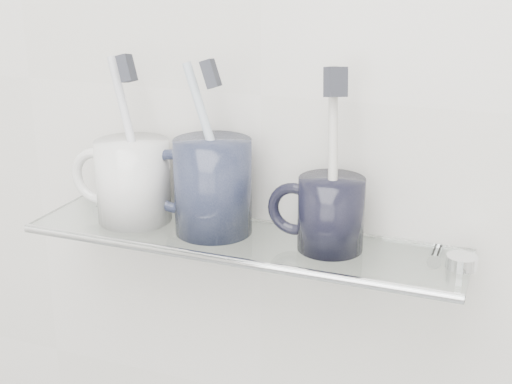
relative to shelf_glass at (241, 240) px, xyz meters
The scene contains 18 objects.
wall_back 0.17m from the shelf_glass, 90.00° to the left, with size 2.50×2.50×0.00m, color silver.
shelf_glass is the anchor object (origin of this frame).
shelf_rail 0.06m from the shelf_glass, 90.00° to the right, with size 0.01×0.01×0.50m, color silver.
bracket_left 0.22m from the shelf_glass, 167.38° to the left, with size 0.02×0.02×0.03m, color silver.
bracket_right 0.22m from the shelf_glass, 12.62° to the left, with size 0.02×0.02×0.03m, color silver.
mug_left 0.15m from the shelf_glass, behind, with size 0.09×0.09×0.10m, color silver.
mug_left_handle 0.20m from the shelf_glass, behind, with size 0.07×0.07×0.01m, color silver.
toothbrush_left 0.17m from the shelf_glass, behind, with size 0.01×0.01×0.19m, color silver.
bristles_left 0.23m from the shelf_glass, behind, with size 0.01×0.02×0.03m, color #2A2C34.
mug_center 0.07m from the shelf_glass, behind, with size 0.09×0.09×0.11m, color black.
mug_center_handle 0.10m from the shelf_glass, behind, with size 0.08×0.08×0.01m, color black.
toothbrush_center 0.11m from the shelf_glass, behind, with size 0.01×0.01×0.19m, color silver.
bristles_center 0.19m from the shelf_glass, behind, with size 0.01×0.02×0.03m, color #2A2C34.
mug_right 0.11m from the shelf_glass, ahead, with size 0.07×0.07×0.08m, color black.
mug_right_handle 0.07m from the shelf_glass, ahead, with size 0.06×0.06×0.01m, color black.
toothbrush_right 0.15m from the shelf_glass, ahead, with size 0.01×0.01×0.19m, color beige.
bristles_right 0.21m from the shelf_glass, ahead, with size 0.01×0.02×0.03m, color #2A2C34.
chrome_cap 0.24m from the shelf_glass, ahead, with size 0.03×0.03×0.01m, color silver.
Camera 1 is at (0.28, 0.35, 1.41)m, focal length 50.00 mm.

